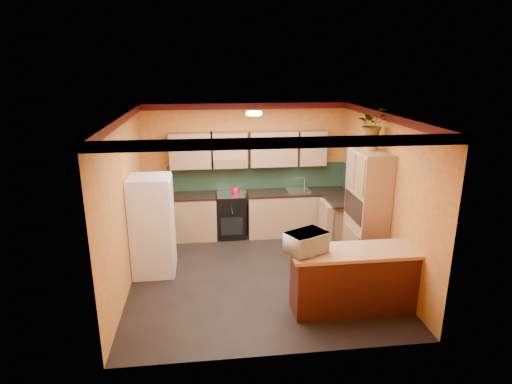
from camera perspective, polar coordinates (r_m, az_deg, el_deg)
room_shell at (r=6.97m, az=0.21°, el=5.49°), size 4.24×4.24×2.72m
base_cabinets_back at (r=8.90m, az=0.65°, el=-3.02°), size 3.65×0.60×0.88m
countertop_back at (r=8.76m, az=0.66°, el=-0.18°), size 3.65×0.62×0.04m
stove at (r=8.84m, az=-3.38°, el=-3.09°), size 0.58×0.58×0.91m
kettle at (r=8.63m, az=-2.76°, el=0.23°), size 0.18×0.18×0.18m
sink at (r=8.88m, az=5.62°, el=0.21°), size 0.48×0.40×0.03m
base_cabinets_right at (r=8.59m, az=11.40°, el=-4.12°), size 0.60×0.80×0.88m
countertop_right at (r=8.44m, az=11.58°, el=-1.20°), size 0.62×0.80×0.04m
fridge at (r=7.37m, az=-13.68°, el=-4.39°), size 0.68×0.66×1.70m
pantry at (r=7.46m, az=14.53°, el=-2.57°), size 0.48×0.90×2.10m
fern_pot at (r=7.23m, az=15.04°, el=6.05°), size 0.22×0.22×0.16m
fern at (r=7.17m, az=15.25°, el=8.75°), size 0.59×0.56×0.53m
breakfast_bar at (r=6.46m, az=13.03°, el=-11.48°), size 1.80×0.55×0.88m
bar_top at (r=6.26m, az=13.31°, el=-7.72°), size 1.90×0.65×0.05m
microwave at (r=5.98m, az=6.72°, el=-6.71°), size 0.65×0.58×0.30m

